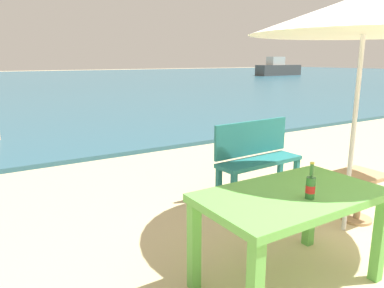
{
  "coord_description": "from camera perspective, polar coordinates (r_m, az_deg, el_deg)",
  "views": [
    {
      "loc": [
        -3.11,
        -1.07,
        1.72
      ],
      "look_at": [
        -0.57,
        3.0,
        0.6
      ],
      "focal_mm": 34.15,
      "sensor_mm": 36.0,
      "label": 1
    }
  ],
  "objects": [
    {
      "name": "boat_sailboat",
      "position": [
        39.27,
        13.28,
        11.38
      ],
      "size": [
        5.15,
        1.4,
        1.87
      ],
      "color": "#4C4C4C",
      "rests_on": "sea_water"
    },
    {
      "name": "bench_teal_center",
      "position": [
        4.74,
        9.99,
        -1.47
      ],
      "size": [
        1.22,
        0.42,
        0.95
      ],
      "color": "#237275",
      "rests_on": "ground_plane"
    },
    {
      "name": "beer_bottle_amber",
      "position": [
        2.7,
        18.03,
        -6.23
      ],
      "size": [
        0.07,
        0.07,
        0.26
      ],
      "color": "#2D662D",
      "rests_on": "picnic_table_green"
    },
    {
      "name": "sea_water",
      "position": [
        31.27,
        -26.58,
        8.69
      ],
      "size": [
        120.0,
        50.0,
        0.08
      ],
      "primitive_type": "cube",
      "color": "#2D6075",
      "rests_on": "ground_plane"
    },
    {
      "name": "picnic_table_green",
      "position": [
        2.86,
        15.18,
        -9.33
      ],
      "size": [
        1.4,
        0.8,
        0.76
      ],
      "color": "#60B24C",
      "rests_on": "ground_plane"
    },
    {
      "name": "side_table_wood",
      "position": [
        4.33,
        24.69,
        -6.51
      ],
      "size": [
        0.44,
        0.44,
        0.54
      ],
      "color": "tan",
      "rests_on": "ground_plane"
    },
    {
      "name": "patio_umbrella",
      "position": [
        3.84,
        25.47,
        17.87
      ],
      "size": [
        2.1,
        2.1,
        2.3
      ],
      "color": "silver",
      "rests_on": "ground_plane"
    }
  ]
}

